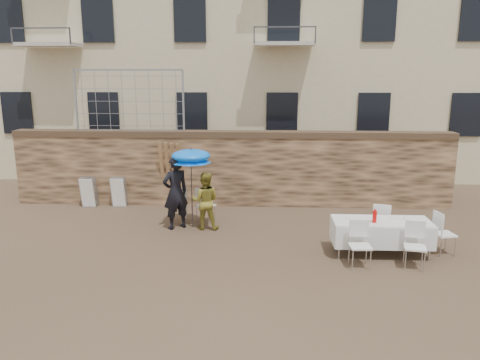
{
  "coord_description": "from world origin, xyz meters",
  "views": [
    {
      "loc": [
        0.94,
        -8.73,
        3.9
      ],
      "look_at": [
        0.4,
        2.2,
        1.4
      ],
      "focal_mm": 35.0,
      "sensor_mm": 36.0,
      "label": 1
    }
  ],
  "objects_px": {
    "couple_chair_left": "(180,204)",
    "chair_stack_left": "(90,191)",
    "woman_dress": "(205,201)",
    "table_chair_back": "(381,222)",
    "soda_bottle": "(375,217)",
    "table_chair_front_left": "(360,245)",
    "banquet_table": "(382,222)",
    "table_chair_front_right": "(415,246)",
    "table_chair_side": "(444,233)",
    "chair_stack_right": "(120,191)",
    "umbrella": "(191,158)",
    "man_suit": "(176,193)",
    "couple_chair_right": "(206,205)"
  },
  "relations": [
    {
      "from": "couple_chair_left",
      "to": "chair_stack_left",
      "type": "height_order",
      "value": "couple_chair_left"
    },
    {
      "from": "banquet_table",
      "to": "table_chair_back",
      "type": "bearing_deg",
      "value": 75.96
    },
    {
      "from": "woman_dress",
      "to": "table_chair_side",
      "type": "height_order",
      "value": "woman_dress"
    },
    {
      "from": "banquet_table",
      "to": "soda_bottle",
      "type": "distance_m",
      "value": 0.3
    },
    {
      "from": "banquet_table",
      "to": "table_chair_back",
      "type": "distance_m",
      "value": 0.86
    },
    {
      "from": "banquet_table",
      "to": "chair_stack_left",
      "type": "relative_size",
      "value": 2.28
    },
    {
      "from": "soda_bottle",
      "to": "table_chair_front_left",
      "type": "distance_m",
      "value": 0.84
    },
    {
      "from": "couple_chair_right",
      "to": "soda_bottle",
      "type": "distance_m",
      "value": 4.53
    },
    {
      "from": "man_suit",
      "to": "banquet_table",
      "type": "relative_size",
      "value": 0.9
    },
    {
      "from": "banquet_table",
      "to": "table_chair_side",
      "type": "height_order",
      "value": "table_chair_side"
    },
    {
      "from": "soda_bottle",
      "to": "table_chair_front_right",
      "type": "distance_m",
      "value": 1.02
    },
    {
      "from": "woman_dress",
      "to": "couple_chair_left",
      "type": "distance_m",
      "value": 0.96
    },
    {
      "from": "umbrella",
      "to": "table_chair_front_left",
      "type": "height_order",
      "value": "umbrella"
    },
    {
      "from": "table_chair_front_left",
      "to": "table_chair_side",
      "type": "bearing_deg",
      "value": 20.69
    },
    {
      "from": "couple_chair_left",
      "to": "couple_chair_right",
      "type": "relative_size",
      "value": 1.0
    },
    {
      "from": "chair_stack_left",
      "to": "woman_dress",
      "type": "bearing_deg",
      "value": -28.16
    },
    {
      "from": "umbrella",
      "to": "couple_chair_left",
      "type": "xyz_separation_m",
      "value": [
        -0.4,
        0.45,
        -1.33
      ]
    },
    {
      "from": "table_chair_front_right",
      "to": "table_chair_back",
      "type": "distance_m",
      "value": 1.58
    },
    {
      "from": "banquet_table",
      "to": "table_chair_side",
      "type": "relative_size",
      "value": 2.19
    },
    {
      "from": "man_suit",
      "to": "banquet_table",
      "type": "bearing_deg",
      "value": 125.25
    },
    {
      "from": "soda_bottle",
      "to": "chair_stack_right",
      "type": "xyz_separation_m",
      "value": [
        -6.69,
        3.68,
        -0.45
      ]
    },
    {
      "from": "table_chair_front_left",
      "to": "chair_stack_left",
      "type": "bearing_deg",
      "value": 146.87
    },
    {
      "from": "couple_chair_right",
      "to": "table_chair_front_left",
      "type": "distance_m",
      "value": 4.52
    },
    {
      "from": "table_chair_side",
      "to": "couple_chair_right",
      "type": "bearing_deg",
      "value": 58.62
    },
    {
      "from": "table_chair_front_right",
      "to": "table_chair_side",
      "type": "height_order",
      "value": "same"
    },
    {
      "from": "woman_dress",
      "to": "couple_chair_left",
      "type": "xyz_separation_m",
      "value": [
        -0.75,
        0.55,
        -0.26
      ]
    },
    {
      "from": "table_chair_front_right",
      "to": "chair_stack_right",
      "type": "bearing_deg",
      "value": 160.85
    },
    {
      "from": "table_chair_front_left",
      "to": "table_chair_front_right",
      "type": "distance_m",
      "value": 1.1
    },
    {
      "from": "couple_chair_left",
      "to": "chair_stack_left",
      "type": "relative_size",
      "value": 1.04
    },
    {
      "from": "man_suit",
      "to": "couple_chair_right",
      "type": "relative_size",
      "value": 1.97
    },
    {
      "from": "banquet_table",
      "to": "soda_bottle",
      "type": "bearing_deg",
      "value": -143.13
    },
    {
      "from": "table_chair_front_left",
      "to": "table_chair_back",
      "type": "height_order",
      "value": "same"
    },
    {
      "from": "man_suit",
      "to": "soda_bottle",
      "type": "distance_m",
      "value": 4.91
    },
    {
      "from": "table_chair_front_right",
      "to": "chair_stack_left",
      "type": "xyz_separation_m",
      "value": [
        -8.29,
        4.28,
        -0.02
      ]
    },
    {
      "from": "woman_dress",
      "to": "chair_stack_right",
      "type": "distance_m",
      "value": 3.47
    },
    {
      "from": "umbrella",
      "to": "table_chair_front_right",
      "type": "relative_size",
      "value": 2.01
    },
    {
      "from": "woman_dress",
      "to": "table_chair_back",
      "type": "xyz_separation_m",
      "value": [
        4.26,
        -0.74,
        -0.26
      ]
    },
    {
      "from": "man_suit",
      "to": "umbrella",
      "type": "bearing_deg",
      "value": 157.04
    },
    {
      "from": "table_chair_back",
      "to": "woman_dress",
      "type": "bearing_deg",
      "value": 5.86
    },
    {
      "from": "couple_chair_right",
      "to": "table_chair_back",
      "type": "height_order",
      "value": "same"
    },
    {
      "from": "man_suit",
      "to": "woman_dress",
      "type": "distance_m",
      "value": 0.78
    },
    {
      "from": "couple_chair_right",
      "to": "chair_stack_right",
      "type": "xyz_separation_m",
      "value": [
        -2.77,
        1.44,
        -0.02
      ]
    },
    {
      "from": "couple_chair_right",
      "to": "table_chair_side",
      "type": "xyz_separation_m",
      "value": [
        5.51,
        -1.99,
        0.0
      ]
    },
    {
      "from": "table_chair_front_left",
      "to": "man_suit",
      "type": "bearing_deg",
      "value": 149.13
    },
    {
      "from": "banquet_table",
      "to": "table_chair_front_right",
      "type": "distance_m",
      "value": 0.94
    },
    {
      "from": "banquet_table",
      "to": "table_chair_side",
      "type": "bearing_deg",
      "value": 4.09
    },
    {
      "from": "man_suit",
      "to": "table_chair_side",
      "type": "height_order",
      "value": "man_suit"
    },
    {
      "from": "umbrella",
      "to": "chair_stack_right",
      "type": "bearing_deg",
      "value": 142.57
    },
    {
      "from": "couple_chair_right",
      "to": "chair_stack_right",
      "type": "height_order",
      "value": "couple_chair_right"
    },
    {
      "from": "woman_dress",
      "to": "umbrella",
      "type": "bearing_deg",
      "value": -14.73
    }
  ]
}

